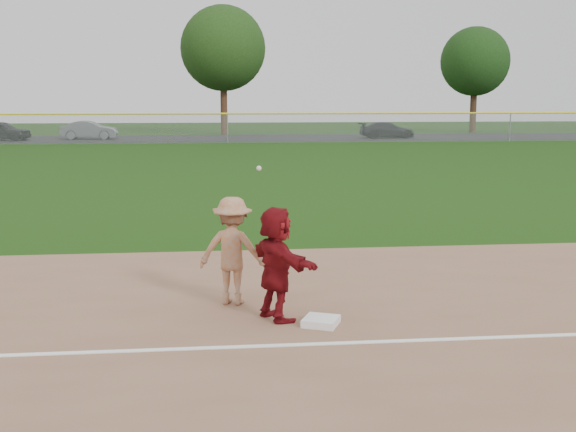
{
  "coord_description": "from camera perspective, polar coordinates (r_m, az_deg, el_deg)",
  "views": [
    {
      "loc": [
        -1.18,
        -9.49,
        3.13
      ],
      "look_at": [
        0.0,
        1.5,
        1.3
      ],
      "focal_mm": 45.0,
      "sensor_mm": 36.0,
      "label": 1
    }
  ],
  "objects": [
    {
      "name": "tree_2",
      "position": [
        61.13,
        -5.15,
        13.05
      ],
      "size": [
        7.0,
        7.0,
        10.58
      ],
      "color": "#3E2416",
      "rests_on": "ground"
    },
    {
      "name": "car_right",
      "position": [
        55.99,
        7.83,
        6.75
      ],
      "size": [
        4.23,
        1.8,
        1.22
      ],
      "primitive_type": "imported",
      "rotation": [
        0.0,
        0.0,
        1.59
      ],
      "color": "black",
      "rests_on": "parking_asphalt"
    },
    {
      "name": "parking_asphalt",
      "position": [
        55.59,
        -4.94,
        6.15
      ],
      "size": [
        120.0,
        10.0,
        0.01
      ],
      "primitive_type": "cube",
      "color": "black",
      "rests_on": "ground"
    },
    {
      "name": "car_left",
      "position": [
        56.34,
        -21.74,
        6.29
      ],
      "size": [
        4.44,
        2.55,
        1.42
      ],
      "primitive_type": "imported",
      "rotation": [
        0.0,
        0.0,
        1.35
      ],
      "color": "black",
      "rests_on": "parking_asphalt"
    },
    {
      "name": "outfield_fence",
      "position": [
        49.52,
        -4.82,
        8.02
      ],
      "size": [
        110.0,
        0.12,
        110.0
      ],
      "color": "#999EA0",
      "rests_on": "ground"
    },
    {
      "name": "foul_line",
      "position": [
        9.3,
        1.54,
        -10.1
      ],
      "size": [
        60.0,
        0.1,
        0.01
      ],
      "primitive_type": "cube",
      "color": "white",
      "rests_on": "infield_dirt"
    },
    {
      "name": "first_base",
      "position": [
        10.06,
        2.62,
        -8.31
      ],
      "size": [
        0.6,
        0.6,
        0.1
      ],
      "primitive_type": "cube",
      "rotation": [
        0.0,
        0.0,
        -0.42
      ],
      "color": "white",
      "rests_on": "infield_dirt"
    },
    {
      "name": "ground",
      "position": [
        10.06,
        0.92,
        -8.72
      ],
      "size": [
        160.0,
        160.0,
        0.0
      ],
      "primitive_type": "plane",
      "color": "#173A0B",
      "rests_on": "ground"
    },
    {
      "name": "first_base_play",
      "position": [
        10.91,
        -4.39,
        -2.75
      ],
      "size": [
        1.19,
        1.15,
        2.16
      ],
      "color": "gray",
      "rests_on": "infield_dirt"
    },
    {
      "name": "base_runner",
      "position": [
        10.12,
        -0.92,
        -3.76
      ],
      "size": [
        1.07,
        1.56,
        1.61
      ],
      "primitive_type": "imported",
      "rotation": [
        0.0,
        0.0,
        2.02
      ],
      "color": "maroon",
      "rests_on": "infield_dirt"
    },
    {
      "name": "car_mid",
      "position": [
        55.9,
        -15.43,
        6.56
      ],
      "size": [
        4.11,
        1.48,
        1.35
      ],
      "primitive_type": "imported",
      "rotation": [
        0.0,
        0.0,
        1.56
      ],
      "color": "#585B60",
      "rests_on": "parking_asphalt"
    },
    {
      "name": "tree_3",
      "position": [
        66.53,
        14.57,
        11.72
      ],
      "size": [
        6.0,
        6.0,
        9.19
      ],
      "color": "#382114",
      "rests_on": "ground"
    }
  ]
}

